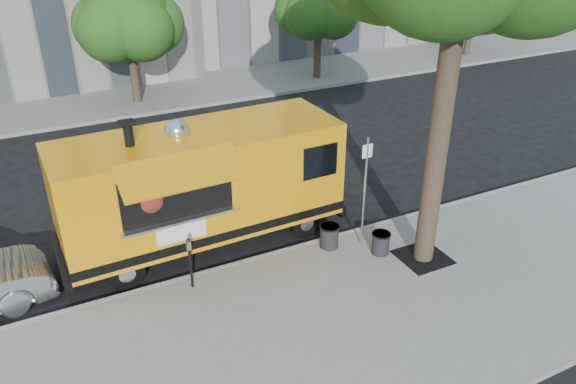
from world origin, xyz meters
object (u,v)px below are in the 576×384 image
parking_meter (190,257)px  food_truck (201,184)px  sign_post (365,186)px  far_tree_b (127,16)px  trash_bin_right (381,242)px  far_tree_c (319,4)px  trash_bin_left (329,236)px

parking_meter → food_truck: 2.28m
sign_post → parking_meter: sign_post is taller
far_tree_b → trash_bin_right: 15.47m
far_tree_c → sign_post: (-6.45, -13.95, -1.87)m
parking_meter → trash_bin_left: size_ratio=2.14×
far_tree_c → far_tree_b: bearing=178.1°
far_tree_c → parking_meter: (-11.00, -13.75, -2.74)m
food_truck → trash_bin_right: (3.78, -2.71, -1.28)m
food_truck → trash_bin_right: 4.82m
far_tree_b → food_truck: size_ratio=0.73×
far_tree_c → parking_meter: far_tree_c is taller
sign_post → food_truck: 4.16m
far_tree_b → far_tree_c: far_tree_b is taller
food_truck → trash_bin_right: food_truck is taller
trash_bin_left → sign_post: bearing=-16.8°
far_tree_b → trash_bin_left: far_tree_b is taller
parking_meter → sign_post: bearing=-2.5°
parking_meter → trash_bin_right: 4.84m
parking_meter → trash_bin_left: (3.72, 0.05, -0.50)m
sign_post → trash_bin_left: bearing=163.2°
far_tree_b → trash_bin_left: size_ratio=8.80×
sign_post → food_truck: bearing=149.4°
parking_meter → trash_bin_left: bearing=0.8°
parking_meter → trash_bin_right: (4.75, -0.79, -0.52)m
food_truck → trash_bin_right: bearing=-37.3°
parking_meter → trash_bin_right: size_ratio=2.29×
far_tree_b → trash_bin_right: (2.75, -14.84, -3.37)m
sign_post → parking_meter: bearing=177.5°
sign_post → trash_bin_left: sign_post is taller
far_tree_c → trash_bin_left: size_ratio=8.34×
trash_bin_right → far_tree_c: bearing=66.7°
parking_meter → food_truck: bearing=63.3°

